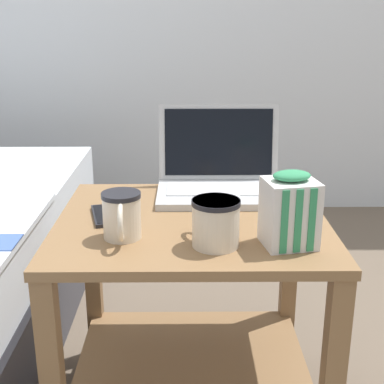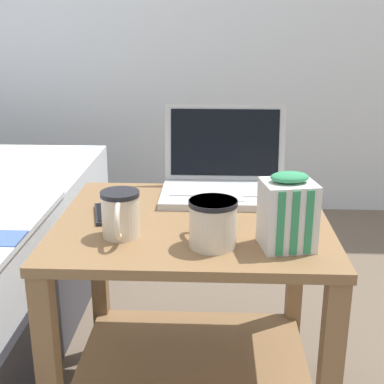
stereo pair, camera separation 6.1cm
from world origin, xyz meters
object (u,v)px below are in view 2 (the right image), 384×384
mug_front_right (120,212)px  cell_phone (111,213)px  mug_front_left (212,220)px  snack_bag (288,213)px  laptop (225,177)px

mug_front_right → cell_phone: mug_front_right is taller
mug_front_left → mug_front_right: 0.20m
snack_bag → laptop: bearing=109.4°
mug_front_right → laptop: bearing=53.7°
laptop → cell_phone: 0.33m
laptop → mug_front_right: laptop is taller
mug_front_left → mug_front_right: (-0.20, 0.04, 0.00)m
mug_front_left → cell_phone: bearing=145.5°
snack_bag → cell_phone: size_ratio=1.06×
snack_bag → cell_phone: 0.44m
mug_front_left → cell_phone: 0.30m
snack_bag → cell_phone: snack_bag is taller
mug_front_right → snack_bag: snack_bag is taller
mug_front_left → mug_front_right: bearing=168.9°
laptop → snack_bag: 0.37m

